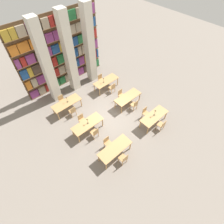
{
  "coord_description": "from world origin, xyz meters",
  "views": [
    {
      "loc": [
        -5.14,
        -5.91,
        9.69
      ],
      "look_at": [
        0.0,
        -0.25,
        0.7
      ],
      "focal_mm": 28.0,
      "sensor_mm": 36.0,
      "label": 1
    }
  ],
  "objects_px": {
    "chair_10": "(112,87)",
    "chair_11": "(101,79)",
    "desk_lamp_2": "(67,99)",
    "chair_3": "(146,113)",
    "reading_table_4": "(67,103)",
    "reading_table_0": "(115,149)",
    "chair_5": "(82,120)",
    "chair_7": "(121,95)",
    "chair_8": "(73,111)",
    "chair_6": "(134,105)",
    "desk_lamp_3": "(103,79)",
    "reading_table_1": "(154,117)",
    "desk_lamp_0": "(155,112)",
    "chair_2": "(162,125)",
    "reading_table_5": "(106,81)",
    "reading_table_3": "(128,98)",
    "pillar_center": "(69,55)",
    "chair_0": "(124,159)",
    "chair_1": "(107,143)",
    "chair_4": "(95,133)",
    "chair_9": "(62,100)",
    "pillar_right": "(89,46)",
    "reading_table_2": "(88,124)",
    "pillar_left": "(46,65)",
    "desk_lamp_1": "(87,120)"
  },
  "relations": [
    {
      "from": "chair_3",
      "to": "reading_table_3",
      "type": "bearing_deg",
      "value": -90.03
    },
    {
      "from": "reading_table_1",
      "to": "reading_table_2",
      "type": "height_order",
      "value": "same"
    },
    {
      "from": "pillar_center",
      "to": "pillar_right",
      "type": "xyz_separation_m",
      "value": [
        1.77,
        0.0,
        0.0
      ]
    },
    {
      "from": "chair_6",
      "to": "chair_10",
      "type": "xyz_separation_m",
      "value": [
        0.06,
        2.43,
        0.0
      ]
    },
    {
      "from": "chair_0",
      "to": "chair_8",
      "type": "distance_m",
      "value": 4.92
    },
    {
      "from": "chair_10",
      "to": "reading_table_0",
      "type": "bearing_deg",
      "value": -130.67
    },
    {
      "from": "chair_7",
      "to": "chair_8",
      "type": "bearing_deg",
      "value": -16.85
    },
    {
      "from": "chair_10",
      "to": "chair_11",
      "type": "xyz_separation_m",
      "value": [
        0.0,
        1.39,
        0.0
      ]
    },
    {
      "from": "desk_lamp_3",
      "to": "reading_table_1",
      "type": "bearing_deg",
      "value": -86.56
    },
    {
      "from": "pillar_center",
      "to": "chair_4",
      "type": "bearing_deg",
      "value": -110.51
    },
    {
      "from": "chair_5",
      "to": "pillar_center",
      "type": "bearing_deg",
      "value": -117.61
    },
    {
      "from": "chair_2",
      "to": "reading_table_5",
      "type": "bearing_deg",
      "value": 89.88
    },
    {
      "from": "reading_table_4",
      "to": "chair_7",
      "type": "bearing_deg",
      "value": -26.37
    },
    {
      "from": "desk_lamp_1",
      "to": "reading_table_3",
      "type": "xyz_separation_m",
      "value": [
        3.61,
        -0.03,
        -0.39
      ]
    },
    {
      "from": "reading_table_5",
      "to": "chair_8",
      "type": "bearing_deg",
      "value": -170.1
    },
    {
      "from": "chair_6",
      "to": "desk_lamp_3",
      "type": "height_order",
      "value": "desk_lamp_3"
    },
    {
      "from": "desk_lamp_2",
      "to": "chair_11",
      "type": "bearing_deg",
      "value": 9.88
    },
    {
      "from": "pillar_left",
      "to": "desk_lamp_0",
      "type": "bearing_deg",
      "value": -61.25
    },
    {
      "from": "chair_3",
      "to": "chair_11",
      "type": "relative_size",
      "value": 1.0
    },
    {
      "from": "chair_8",
      "to": "chair_11",
      "type": "xyz_separation_m",
      "value": [
        3.69,
        1.33,
        0.0
      ]
    },
    {
      "from": "chair_0",
      "to": "chair_1",
      "type": "distance_m",
      "value": 1.39
    },
    {
      "from": "reading_table_0",
      "to": "chair_5",
      "type": "relative_size",
      "value": 2.31
    },
    {
      "from": "pillar_left",
      "to": "chair_3",
      "type": "height_order",
      "value": "pillar_left"
    },
    {
      "from": "chair_0",
      "to": "reading_table_2",
      "type": "relative_size",
      "value": 0.43
    },
    {
      "from": "chair_1",
      "to": "chair_6",
      "type": "bearing_deg",
      "value": -163.34
    },
    {
      "from": "chair_4",
      "to": "chair_10",
      "type": "bearing_deg",
      "value": 33.22
    },
    {
      "from": "chair_2",
      "to": "pillar_right",
      "type": "bearing_deg",
      "value": 90.16
    },
    {
      "from": "pillar_center",
      "to": "reading_table_5",
      "type": "relative_size",
      "value": 2.89
    },
    {
      "from": "chair_1",
      "to": "chair_7",
      "type": "xyz_separation_m",
      "value": [
        3.49,
        2.43,
        0.0
      ]
    },
    {
      "from": "chair_2",
      "to": "desk_lamp_2",
      "type": "relative_size",
      "value": 1.83
    },
    {
      "from": "chair_3",
      "to": "reading_table_4",
      "type": "xyz_separation_m",
      "value": [
        -3.63,
        4.21,
        0.2
      ]
    },
    {
      "from": "reading_table_1",
      "to": "desk_lamp_1",
      "type": "relative_size",
      "value": 4.62
    },
    {
      "from": "pillar_right",
      "to": "chair_11",
      "type": "height_order",
      "value": "pillar_right"
    },
    {
      "from": "reading_table_4",
      "to": "chair_9",
      "type": "bearing_deg",
      "value": 90.98
    },
    {
      "from": "pillar_right",
      "to": "chair_4",
      "type": "xyz_separation_m",
      "value": [
        -3.6,
        -4.87,
        -2.51
      ]
    },
    {
      "from": "desk_lamp_3",
      "to": "chair_4",
      "type": "bearing_deg",
      "value": -137.52
    },
    {
      "from": "chair_3",
      "to": "chair_0",
      "type": "bearing_deg",
      "value": 21.77
    },
    {
      "from": "chair_2",
      "to": "chair_11",
      "type": "relative_size",
      "value": 1.0
    },
    {
      "from": "chair_7",
      "to": "reading_table_4",
      "type": "bearing_deg",
      "value": -26.37
    },
    {
      "from": "chair_1",
      "to": "chair_10",
      "type": "height_order",
      "value": "same"
    },
    {
      "from": "chair_2",
      "to": "chair_3",
      "type": "xyz_separation_m",
      "value": [
        0.0,
        1.39,
        0.0
      ]
    },
    {
      "from": "pillar_center",
      "to": "reading_table_5",
      "type": "xyz_separation_m",
      "value": [
        1.81,
        -1.78,
        -2.31
      ]
    },
    {
      "from": "pillar_right",
      "to": "reading_table_5",
      "type": "relative_size",
      "value": 2.89
    },
    {
      "from": "chair_4",
      "to": "chair_11",
      "type": "xyz_separation_m",
      "value": [
        3.66,
        3.79,
        0.0
      ]
    },
    {
      "from": "desk_lamp_0",
      "to": "chair_8",
      "type": "height_order",
      "value": "desk_lamp_0"
    },
    {
      "from": "chair_10",
      "to": "desk_lamp_0",
      "type": "bearing_deg",
      "value": -89.98
    },
    {
      "from": "chair_1",
      "to": "chair_2",
      "type": "xyz_separation_m",
      "value": [
        3.5,
        -1.38,
        0.0
      ]
    },
    {
      "from": "chair_7",
      "to": "chair_0",
      "type": "bearing_deg",
      "value": 47.59
    },
    {
      "from": "reading_table_3",
      "to": "chair_11",
      "type": "xyz_separation_m",
      "value": [
        0.04,
        3.12,
        -0.2
      ]
    },
    {
      "from": "reading_table_0",
      "to": "chair_9",
      "type": "bearing_deg",
      "value": 91.08
    }
  ]
}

